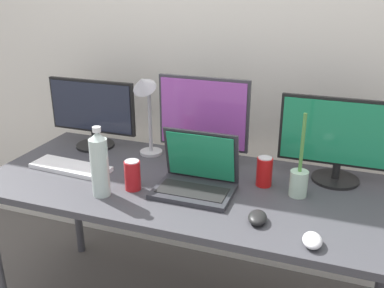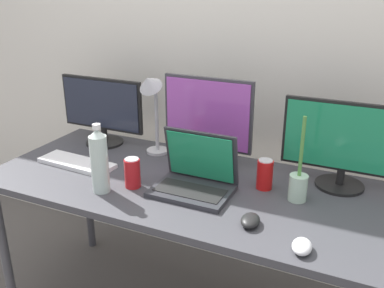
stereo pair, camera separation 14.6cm
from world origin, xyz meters
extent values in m
cube|color=silver|center=(0.00, 0.59, 1.30)|extent=(7.00, 0.08, 2.60)
cylinder|color=#424247|center=(-0.83, -0.31, 0.35)|extent=(0.04, 0.04, 0.71)
cylinder|color=#424247|center=(-0.83, 0.31, 0.35)|extent=(0.04, 0.04, 0.71)
cube|color=#3D3D42|center=(0.00, 0.00, 0.72)|extent=(1.78, 0.74, 0.03)
cylinder|color=black|center=(-0.62, 0.24, 0.75)|extent=(0.19, 0.19, 0.01)
cylinder|color=black|center=(-0.62, 0.24, 0.79)|extent=(0.03, 0.03, 0.07)
cube|color=black|center=(-0.62, 0.24, 0.96)|extent=(0.47, 0.02, 0.27)
cube|color=#232838|center=(-0.62, 0.23, 0.96)|extent=(0.44, 0.01, 0.24)
cylinder|color=#38383D|center=(-0.03, 0.23, 0.75)|extent=(0.20, 0.20, 0.01)
cylinder|color=#38383D|center=(-0.03, 0.23, 0.78)|extent=(0.03, 0.03, 0.07)
cube|color=#38383D|center=(-0.03, 0.23, 0.98)|extent=(0.42, 0.02, 0.33)
cube|color=#A54CB2|center=(-0.03, 0.22, 0.98)|extent=(0.40, 0.01, 0.31)
cylinder|color=black|center=(0.57, 0.24, 0.75)|extent=(0.20, 0.20, 0.01)
cylinder|color=black|center=(0.57, 0.24, 0.78)|extent=(0.03, 0.03, 0.06)
cube|color=black|center=(0.57, 0.24, 0.96)|extent=(0.50, 0.02, 0.29)
cube|color=#1E8C59|center=(0.57, 0.23, 0.96)|extent=(0.48, 0.01, 0.27)
cube|color=#2D2D33|center=(0.04, -0.08, 0.75)|extent=(0.32, 0.23, 0.02)
cube|color=black|center=(0.04, -0.10, 0.76)|extent=(0.28, 0.12, 0.00)
cube|color=#2D2D33|center=(0.04, 0.01, 0.87)|extent=(0.32, 0.05, 0.22)
cube|color=#1E8C59|center=(0.04, 0.00, 0.87)|extent=(0.28, 0.04, 0.20)
cube|color=white|center=(-0.57, -0.05, 0.75)|extent=(0.38, 0.15, 0.02)
ellipsoid|color=silver|center=(0.52, -0.29, 0.76)|extent=(0.08, 0.10, 0.04)
ellipsoid|color=black|center=(0.32, -0.21, 0.76)|extent=(0.08, 0.11, 0.03)
cylinder|color=silver|center=(-0.31, -0.22, 0.86)|extent=(0.07, 0.07, 0.24)
cone|color=silver|center=(-0.31, -0.22, 0.99)|extent=(0.06, 0.06, 0.03)
cylinder|color=white|center=(-0.31, -0.22, 1.02)|extent=(0.03, 0.03, 0.02)
cylinder|color=red|center=(0.29, 0.09, 0.80)|extent=(0.07, 0.07, 0.12)
cylinder|color=silver|center=(0.29, 0.09, 0.86)|extent=(0.06, 0.06, 0.00)
cylinder|color=red|center=(-0.21, -0.13, 0.80)|extent=(0.07, 0.07, 0.12)
cylinder|color=silver|center=(-0.21, -0.13, 0.86)|extent=(0.06, 0.06, 0.00)
cylinder|color=#B2D1B7|center=(0.43, 0.04, 0.79)|extent=(0.07, 0.07, 0.11)
cylinder|color=#519342|center=(0.43, 0.04, 0.96)|extent=(0.01, 0.01, 0.24)
cylinder|color=#B7B7BC|center=(-0.30, 0.25, 0.75)|extent=(0.11, 0.11, 0.01)
cylinder|color=#B7B7BC|center=(-0.30, 0.25, 0.92)|extent=(0.02, 0.02, 0.32)
cone|color=#B7B7BC|center=(-0.30, 0.19, 1.11)|extent=(0.11, 0.12, 0.11)
camera|label=1|loc=(0.55, -1.53, 1.55)|focal=40.00mm
camera|label=2|loc=(0.69, -1.47, 1.55)|focal=40.00mm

